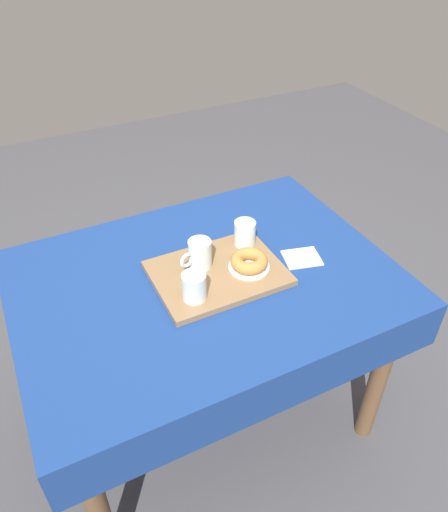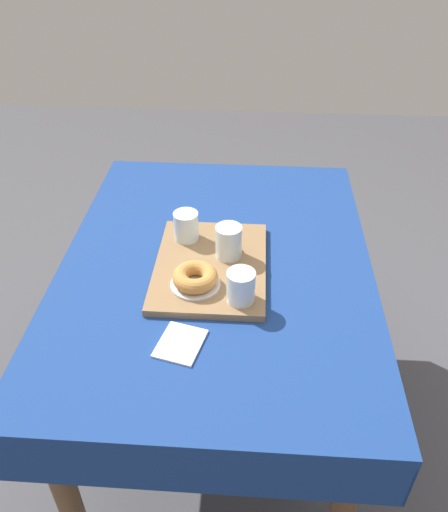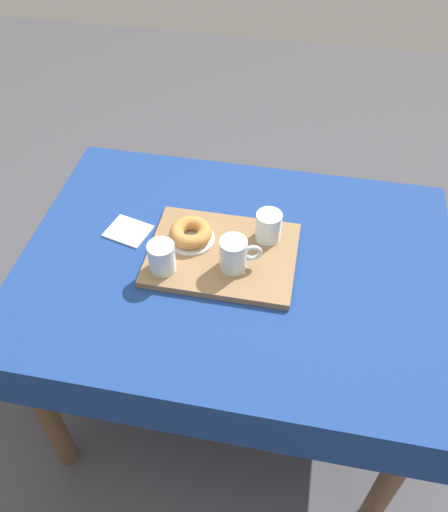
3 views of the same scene
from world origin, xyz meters
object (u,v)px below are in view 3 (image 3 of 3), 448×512
water_glass_far (162,258)px  donut_plate_left (191,238)px  water_glass_near (268,227)px  dining_table (235,287)px  sugar_donut_left (191,233)px  tea_mug_left (235,255)px  paper_napkin (128,231)px  serving_tray (222,254)px

water_glass_far → donut_plate_left: 0.14m
water_glass_near → donut_plate_left: size_ratio=0.65×
dining_table → water_glass_near: 0.21m
water_glass_far → donut_plate_left: bearing=-112.0°
sugar_donut_left → water_glass_far: bearing=68.0°
tea_mug_left → sugar_donut_left: tea_mug_left is taller
donut_plate_left → paper_napkin: size_ratio=1.11×
dining_table → donut_plate_left: 0.20m
serving_tray → paper_napkin: size_ratio=3.42×
dining_table → paper_napkin: bearing=-10.2°
water_glass_far → donut_plate_left: water_glass_far is taller
water_glass_far → paper_napkin: (0.15, -0.14, -0.06)m
dining_table → paper_napkin: size_ratio=10.03×
donut_plate_left → water_glass_near: bearing=-166.8°
serving_tray → paper_napkin: (0.29, -0.05, -0.01)m
serving_tray → water_glass_far: bearing=31.7°
dining_table → water_glass_far: water_glass_far is taller
tea_mug_left → water_glass_far: size_ratio=1.29×
water_glass_far → dining_table: bearing=-157.3°
tea_mug_left → paper_napkin: tea_mug_left is taller
paper_napkin → sugar_donut_left: bearing=175.5°
water_glass_near → water_glass_far: 0.31m
dining_table → sugar_donut_left: 0.21m
donut_plate_left → sugar_donut_left: 0.02m
water_glass_near → paper_napkin: size_ratio=0.72×
water_glass_far → paper_napkin: water_glass_far is taller
water_glass_near → water_glass_far: size_ratio=1.00×
paper_napkin → dining_table: bearing=169.8°
tea_mug_left → paper_napkin: bearing=-15.8°
serving_tray → paper_napkin: 0.30m
sugar_donut_left → dining_table: bearing=161.9°
sugar_donut_left → water_glass_near: bearing=-166.8°
paper_napkin → water_glass_far: bearing=136.8°
tea_mug_left → water_glass_far: 0.19m
tea_mug_left → water_glass_near: (-0.07, -0.13, -0.00)m
tea_mug_left → donut_plate_left: tea_mug_left is taller
serving_tray → tea_mug_left: tea_mug_left is taller
dining_table → tea_mug_left: size_ratio=10.69×
donut_plate_left → sugar_donut_left: sugar_donut_left is taller
sugar_donut_left → donut_plate_left: bearing=0.0°
water_glass_near → sugar_donut_left: 0.22m
tea_mug_left → sugar_donut_left: size_ratio=0.94×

